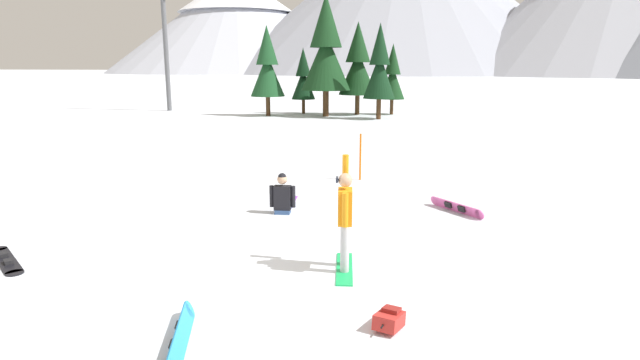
{
  "coord_description": "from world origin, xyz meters",
  "views": [
    {
      "loc": [
        3.29,
        -7.88,
        3.49
      ],
      "look_at": [
        0.62,
        3.11,
        1.0
      ],
      "focal_mm": 29.21,
      "sensor_mm": 36.0,
      "label": 1
    }
  ],
  "objects": [
    {
      "name": "ground_plane",
      "position": [
        0.0,
        0.0,
        0.0
      ],
      "size": [
        800.0,
        800.0,
        0.0
      ],
      "primitive_type": "plane",
      "color": "silver"
    },
    {
      "name": "snowboarder_foreground",
      "position": [
        1.68,
        0.55,
        0.94
      ],
      "size": [
        0.55,
        1.51,
        1.99
      ],
      "color": "#19B259",
      "rests_on": "ground_plane"
    },
    {
      "name": "snowboarder_midground",
      "position": [
        -0.47,
        3.83,
        0.35
      ],
      "size": [
        0.69,
        1.82,
        0.99
      ],
      "color": "#335184",
      "rests_on": "ground_plane"
    },
    {
      "name": "loose_snowboard_near_right",
      "position": [
        0.16,
        -2.48,
        0.13
      ],
      "size": [
        0.77,
        1.79,
        0.25
      ],
      "color": "#1E8CD8",
      "rests_on": "ground_plane"
    },
    {
      "name": "loose_snowboard_far_spare",
      "position": [
        -4.4,
        -0.53,
        0.02
      ],
      "size": [
        1.66,
        1.33,
        0.09
      ],
      "color": "black",
      "rests_on": "ground_plane"
    },
    {
      "name": "loose_snowboard_near_left",
      "position": [
        3.62,
        4.75,
        0.13
      ],
      "size": [
        1.31,
        1.29,
        0.25
      ],
      "color": "pink",
      "rests_on": "ground_plane"
    },
    {
      "name": "backpack_red",
      "position": [
        2.68,
        -1.39,
        0.14
      ],
      "size": [
        0.43,
        0.56,
        0.29
      ],
      "color": "red",
      "rests_on": "ground_plane"
    },
    {
      "name": "trail_marker_pole",
      "position": [
        0.76,
        7.84,
        0.73
      ],
      "size": [
        0.06,
        0.06,
        1.45
      ],
      "primitive_type": "cylinder",
      "color": "orange",
      "rests_on": "ground_plane"
    },
    {
      "name": "pine_tree_leaning",
      "position": [
        -9.09,
        27.42,
        3.41
      ],
      "size": [
        2.41,
        2.41,
        6.25
      ],
      "color": "#472D19",
      "rests_on": "ground_plane"
    },
    {
      "name": "pine_tree_tall",
      "position": [
        -4.99,
        27.89,
        4.52
      ],
      "size": [
        3.41,
        3.41,
        8.29
      ],
      "color": "#472D19",
      "rests_on": "ground_plane"
    },
    {
      "name": "pine_tree_slender",
      "position": [
        -3.08,
        29.8,
        3.58
      ],
      "size": [
        2.74,
        2.74,
        6.55
      ],
      "color": "#472D19",
      "rests_on": "ground_plane"
    },
    {
      "name": "pine_tree_twin",
      "position": [
        -7.13,
        29.76,
        2.61
      ],
      "size": [
        1.76,
        1.76,
        4.79
      ],
      "color": "#472D19",
      "rests_on": "ground_plane"
    },
    {
      "name": "pine_tree_young",
      "position": [
        -0.66,
        30.52,
        2.75
      ],
      "size": [
        1.81,
        1.81,
        5.05
      ],
      "color": "#472D19",
      "rests_on": "ground_plane"
    },
    {
      "name": "pine_tree_broad",
      "position": [
        -1.14,
        26.83,
        3.39
      ],
      "size": [
        2.11,
        2.11,
        6.22
      ],
      "color": "#472D19",
      "rests_on": "ground_plane"
    },
    {
      "name": "ski_lift_tower",
      "position": [
        -18.19,
        29.74,
        5.84
      ],
      "size": [
        3.26,
        0.36,
        10.26
      ],
      "color": "#595B60",
      "rests_on": "ground_plane"
    },
    {
      "name": "peak_west_ridge",
      "position": [
        -100.37,
        244.14,
        25.17
      ],
      "size": [
        127.99,
        127.99,
        48.17
      ],
      "color": "#B2B7C6",
      "rests_on": "ground_plane"
    }
  ]
}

